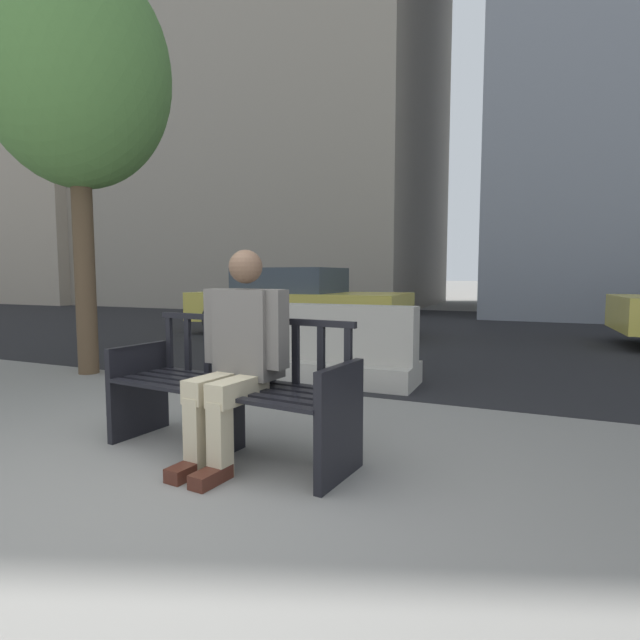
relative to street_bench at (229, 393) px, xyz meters
The scene contains 7 objects.
ground_plane 1.00m from the street_bench, 96.49° to the right, with size 200.00×200.00×0.00m, color gray.
street_asphalt 7.80m from the street_bench, 90.76° to the left, with size 120.00×12.00×0.01m, color black.
street_bench is the anchor object (origin of this frame).
seated_person 0.33m from the street_bench, 29.81° to the right, with size 0.59×0.75×1.31m.
jersey_barrier_centre 2.31m from the street_bench, 97.49° to the left, with size 2.01×0.70×0.84m.
street_tree 4.55m from the street_bench, 152.57° to the left, with size 2.07×2.07×4.71m.
car_taxi_near 6.53m from the street_bench, 112.37° to the left, with size 4.17×1.92×1.29m.
Camera 1 is at (1.91, -1.75, 1.16)m, focal length 28.00 mm.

